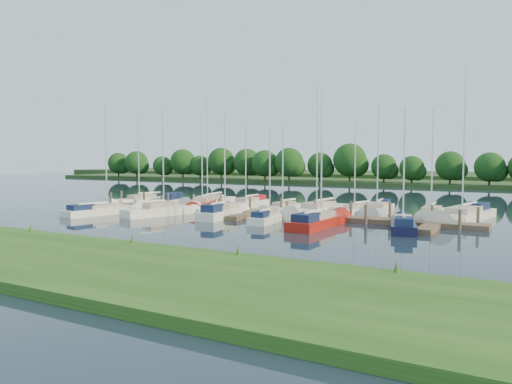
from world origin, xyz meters
The scene contains 24 objects.
ground centered at (0.00, 0.00, 0.00)m, with size 260.00×260.00×0.00m, color #182531.
near_bank centered at (0.00, -16.00, 0.25)m, with size 90.00×10.00×0.50m, color #214E16.
dock centered at (0.00, 7.31, 0.20)m, with size 40.00×6.00×0.40m.
mooring_pilings centered at (0.00, 8.43, 0.60)m, with size 38.24×2.84×2.00m.
far_shore centered at (0.00, 75.00, 0.30)m, with size 180.00×30.00×0.60m, color #203D17.
distant_hill centered at (0.00, 100.00, 0.70)m, with size 220.00×40.00×1.40m, color #375123.
treeline centered at (3.62, 61.92, 4.00)m, with size 145.90×9.83×8.04m.
sailboat_n_0 centered at (-17.34, 10.82, 0.28)m, with size 3.75×8.14×10.40m.
motorboat centered at (-14.15, 12.38, 0.35)m, with size 2.75×6.20×1.70m.
sailboat_n_2 centered at (-9.45, 13.20, 0.27)m, with size 3.53×10.27×12.81m.
sailboat_n_3 centered at (-8.31, 10.54, 0.28)m, with size 4.28×7.99×10.43m.
sailboat_n_4 centered at (-4.70, 13.95, 0.33)m, with size 2.02×7.39×9.54m.
sailboat_n_5 centered at (0.75, 11.86, 0.27)m, with size 2.33×6.81×8.72m.
sailboat_n_6 centered at (4.93, 10.68, 0.28)m, with size 3.22×10.13×12.77m.
sailboat_n_7 centered at (7.86, 13.10, 0.27)m, with size 3.34×7.03×9.00m.
sailboat_n_8 centered at (9.46, 14.95, 0.32)m, with size 2.79×8.76×11.01m.
sailboat_n_9 centered at (14.77, 13.39, 0.27)m, with size 2.15×7.97×10.17m.
sailboat_n_10 centered at (17.51, 13.15, 0.33)m, with size 4.32×10.84×13.53m.
sailboat_s_0 centered at (-13.37, 1.20, 0.31)m, with size 3.41×8.62×10.75m.
sailboat_s_1 centered at (-7.91, 3.22, 0.29)m, with size 3.79×8.17×10.56m.
sailboat_s_2 centered at (-1.80, 4.50, 0.35)m, with size 2.47×7.68×9.99m.
sailboat_s_3 centered at (3.15, 3.98, 0.31)m, with size 2.20×6.49×8.31m.
sailboat_s_4 centered at (7.99, 3.44, 0.33)m, with size 2.26×8.71×11.13m.
sailboat_s_5 centered at (14.26, 4.76, 0.32)m, with size 3.26×7.47×9.55m.
Camera 1 is at (22.98, -33.13, 5.50)m, focal length 35.00 mm.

